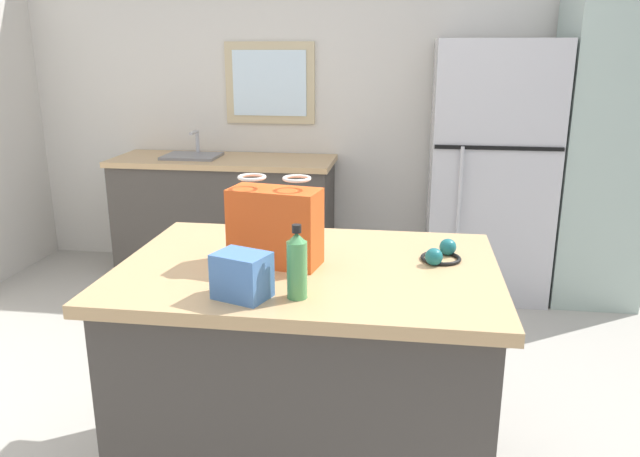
% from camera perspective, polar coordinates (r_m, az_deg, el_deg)
% --- Properties ---
extents(ground, '(6.53, 6.53, 0.00)m').
position_cam_1_polar(ground, '(2.85, 1.12, -19.55)').
color(ground, '#ADA89E').
extents(back_wall, '(5.45, 0.13, 2.56)m').
position_cam_1_polar(back_wall, '(4.76, 4.79, 11.58)').
color(back_wall, silver).
rests_on(back_wall, ground).
extents(kitchen_island, '(1.37, 0.96, 0.91)m').
position_cam_1_polar(kitchen_island, '(2.44, -1.03, -13.35)').
color(kitchen_island, '#423D38').
rests_on(kitchen_island, ground).
extents(refrigerator, '(0.80, 0.74, 1.72)m').
position_cam_1_polar(refrigerator, '(4.41, 15.31, 5.19)').
color(refrigerator, '#B7B7BC').
rests_on(refrigerator, ground).
extents(tall_cabinet, '(0.55, 0.66, 2.01)m').
position_cam_1_polar(tall_cabinet, '(4.53, 24.27, 6.48)').
color(tall_cabinet, '#9EB2A8').
rests_on(tall_cabinet, ground).
extents(sink_counter, '(1.63, 0.60, 1.07)m').
position_cam_1_polar(sink_counter, '(4.74, -8.74, 1.25)').
color(sink_counter, '#423D38').
rests_on(sink_counter, ground).
extents(shopping_bag, '(0.34, 0.20, 0.32)m').
position_cam_1_polar(shopping_bag, '(2.23, -4.14, 0.23)').
color(shopping_bag, '#DB511E').
rests_on(shopping_bag, kitchen_island).
extents(small_box, '(0.20, 0.17, 0.15)m').
position_cam_1_polar(small_box, '(1.96, -7.19, -4.31)').
color(small_box, '#4775B7').
rests_on(small_box, kitchen_island).
extents(bottle, '(0.06, 0.06, 0.24)m').
position_cam_1_polar(bottle, '(1.93, -2.13, -3.41)').
color(bottle, '#4C9956').
rests_on(bottle, kitchen_island).
extents(ear_defenders, '(0.20, 0.20, 0.06)m').
position_cam_1_polar(ear_defenders, '(2.34, 11.06, -2.33)').
color(ear_defenders, black).
rests_on(ear_defenders, kitchen_island).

